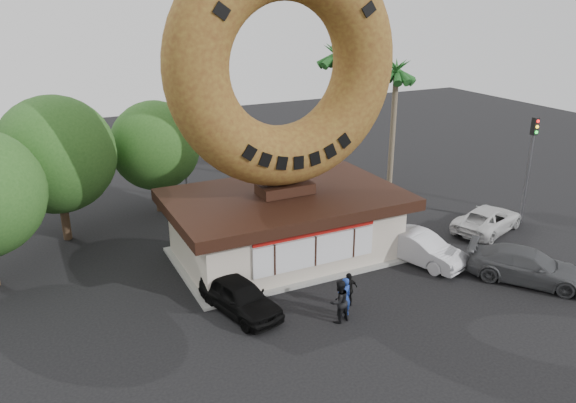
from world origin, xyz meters
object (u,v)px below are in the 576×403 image
Objects in this scene: donut_shop at (285,223)px; car_grey at (527,266)px; giant_donut at (285,66)px; car_black at (240,296)px; person_center at (339,301)px; person_left at (344,297)px; car_white at (488,220)px; street_lamp at (186,131)px; traffic_signal at (530,157)px; person_right at (349,290)px; car_silver at (420,248)px.

donut_shop reaches higher than car_grey.
car_black is at bearing -135.06° from giant_donut.
car_black is (-3.25, 2.38, -0.19)m from person_center.
car_white is at bearing -165.34° from person_left.
donut_shop is at bearing 102.47° from car_grey.
person_center is 9.41m from car_grey.
donut_shop reaches higher than person_center.
traffic_signal is at bearing -37.14° from street_lamp.
donut_shop is 11.60m from car_white.
car_white is (11.09, 3.42, -0.08)m from person_right.
traffic_signal is at bearing -168.41° from person_left.
person_center is 1.19× the size of person_right.
car_black is (-17.96, -1.94, -3.15)m from traffic_signal.
car_silver is (5.57, -3.47, -1.02)m from donut_shop.
donut_shop reaches higher than car_white.
person_left is (-14.31, -4.05, -3.01)m from traffic_signal.
giant_donut is 7.27× the size of person_right.
donut_shop is 1.84× the size of traffic_signal.
donut_shop is at bearing 130.43° from car_silver.
giant_donut is at bearing 171.83° from traffic_signal.
car_black is 13.03m from car_grey.
giant_donut is 2.27× the size of car_white.
person_right is at bearing -176.94° from car_silver.
giant_donut reaches higher than car_white.
person_left is at bearing -92.90° from donut_shop.
giant_donut reaches higher than person_center.
person_center is 0.40× the size of car_silver.
car_silver is 5.97m from car_white.
person_center is at bearing -85.98° from street_lamp.
street_lamp reaches higher than car_grey.
person_center is at bearing 30.01° from person_right.
person_center is at bearing 90.16° from car_white.
car_white is (5.80, 1.42, -0.07)m from car_silver.
person_right is at bearing 130.60° from car_grey.
car_silver is 0.94× the size of car_white.
street_lamp is at bearing -92.90° from person_right.
person_right reaches higher than car_silver.
giant_donut reaches higher than car_grey.
car_black is at bearing -135.18° from donut_shop.
person_left reaches higher than car_black.
person_right is at bearing -165.79° from traffic_signal.
traffic_signal reaches higher than person_right.
car_black is (-3.96, -3.93, -1.05)m from donut_shop.
donut_shop is at bearing -90.00° from giant_donut.
traffic_signal reaches higher than car_grey.
donut_shop is 2.31× the size of car_white.
person_center is (-0.40, -0.27, 0.05)m from person_left.
car_black is at bearing -173.84° from traffic_signal.
street_lamp is at bearing 100.50° from donut_shop.
giant_donut is at bearing 130.32° from car_silver.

